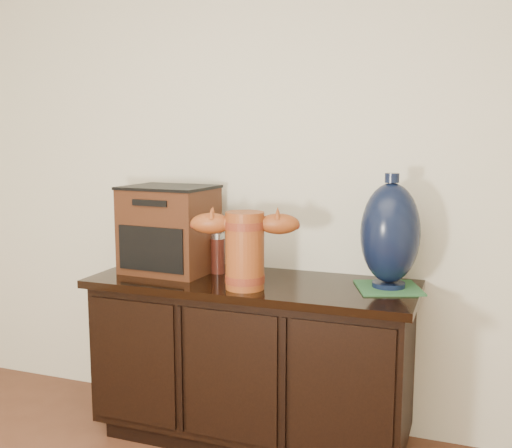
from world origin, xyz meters
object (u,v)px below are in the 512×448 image
at_px(terracotta_vessel, 245,246).
at_px(tv_radio, 169,229).
at_px(sideboard, 252,359).
at_px(lamp_base, 390,234).
at_px(spray_can, 218,253).

bearing_deg(terracotta_vessel, tv_radio, 141.56).
relative_size(sideboard, tv_radio, 3.43).
distance_m(sideboard, tv_radio, 0.72).
relative_size(lamp_base, spray_can, 2.50).
xyz_separation_m(tv_radio, lamp_base, (1.02, 0.03, 0.03)).
bearing_deg(tv_radio, terracotta_vessel, -17.73).
xyz_separation_m(tv_radio, spray_can, (0.23, 0.05, -0.11)).
relative_size(terracotta_vessel, tv_radio, 1.08).
xyz_separation_m(lamp_base, spray_can, (-0.79, 0.02, -0.14)).
distance_m(terracotta_vessel, lamp_base, 0.61).
bearing_deg(spray_can, sideboard, -21.82).
bearing_deg(terracotta_vessel, lamp_base, 3.24).
relative_size(sideboard, spray_can, 7.59).
distance_m(terracotta_vessel, spray_can, 0.33).
bearing_deg(tv_radio, sideboard, -0.67).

